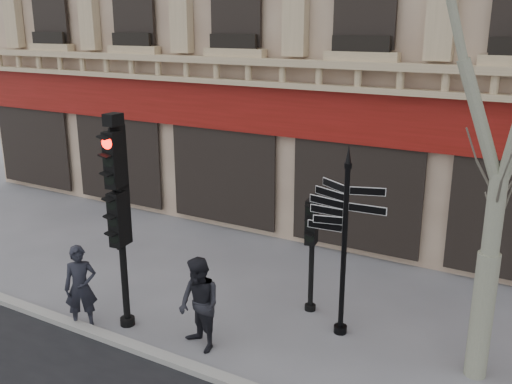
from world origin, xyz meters
TOP-DOWN VIEW (x-y plane):
  - ground at (0.00, 0.00)m, footprint 80.00×80.00m
  - kerb at (0.00, -1.40)m, footprint 80.00×0.25m
  - fingerpost at (1.20, 1.10)m, footprint 1.71×1.71m
  - traffic_signal_main at (-2.60, -0.76)m, footprint 0.51×0.39m
  - traffic_signal_secondary at (0.30, 1.63)m, footprint 0.46×0.36m
  - pedestrian_a at (-3.30, -1.25)m, footprint 0.73×0.72m
  - pedestrian_b at (-0.84, -0.73)m, footprint 1.06×0.95m

SIDE VIEW (x-z plane):
  - ground at x=0.00m, z-range 0.00..0.00m
  - kerb at x=0.00m, z-range 0.00..0.12m
  - pedestrian_a at x=-3.30m, z-range 0.00..1.71m
  - pedestrian_b at x=-0.84m, z-range 0.00..1.78m
  - traffic_signal_secondary at x=0.30m, z-range 0.48..2.92m
  - fingerpost at x=1.20m, z-range 0.64..4.37m
  - traffic_signal_main at x=-2.60m, z-range 0.56..4.80m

